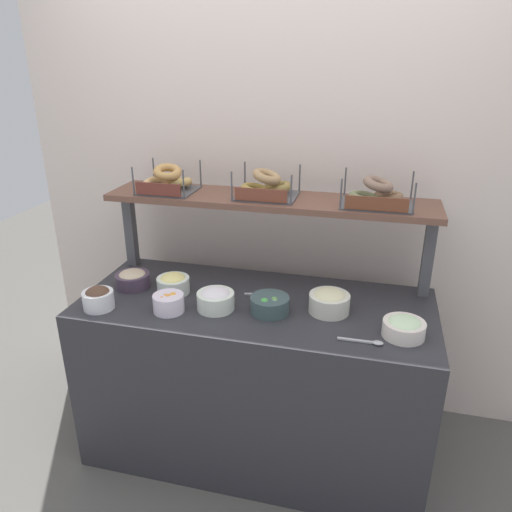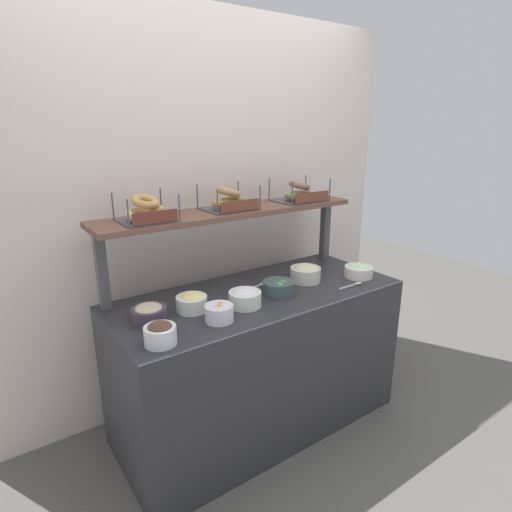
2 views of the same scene
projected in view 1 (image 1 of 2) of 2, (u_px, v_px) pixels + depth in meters
The scene contains 19 objects.
ground_plane at pixel (256, 444), 2.60m from camera, with size 8.00×8.00×0.00m, color #595651.
back_wall at pixel (281, 198), 2.63m from camera, with size 2.84×0.06×2.40m, color silver.
deli_counter at pixel (256, 378), 2.43m from camera, with size 1.64×0.70×0.85m, color #2D2D33.
shelf_riser_left at pixel (131, 230), 2.61m from camera, with size 0.05×0.05×0.40m, color #4C4C51.
shelf_riser_right at pixel (428, 256), 2.27m from camera, with size 0.05×0.05×0.40m, color #4C4C51.
upper_shelf at pixel (269, 200), 2.36m from camera, with size 1.60×0.32×0.03m, color brown.
bowl_scallion_spread at pixel (404, 327), 1.98m from camera, with size 0.17×0.17×0.08m.
bowl_potato_salad at pixel (329, 301), 2.17m from camera, with size 0.18×0.18×0.11m.
bowl_egg_salad at pixel (174, 283), 2.35m from camera, with size 0.16×0.16×0.10m.
bowl_veggie_mix at pixel (270, 304), 2.17m from camera, with size 0.17×0.17×0.08m.
bowl_tuna_salad at pixel (133, 279), 2.41m from camera, with size 0.17×0.17×0.09m.
bowl_fruit_salad at pixel (169, 303), 2.17m from camera, with size 0.14×0.14×0.09m.
bowl_cream_cheese at pixel (216, 299), 2.19m from camera, with size 0.17×0.17×0.10m.
bowl_chocolate_spread at pixel (98, 298), 2.20m from camera, with size 0.14×0.14×0.10m.
serving_spoon_near_plate at pixel (368, 342), 1.94m from camera, with size 0.18×0.03×0.01m.
serving_spoon_by_edge at pixel (270, 295), 2.32m from camera, with size 0.18×0.04×0.01m.
bagel_basket_sesame at pixel (168, 182), 2.43m from camera, with size 0.28×0.26×0.14m.
bagel_basket_everything at pixel (266, 187), 2.34m from camera, with size 0.29×0.24×0.14m.
bagel_basket_poppy at pixel (377, 196), 2.21m from camera, with size 0.32×0.26×0.14m.
Camera 1 is at (0.49, -1.96, 1.91)m, focal length 34.33 mm.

